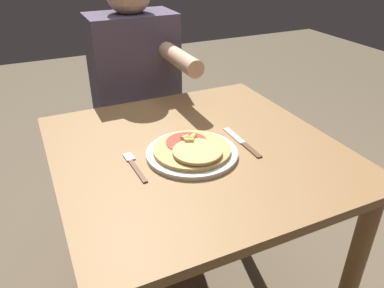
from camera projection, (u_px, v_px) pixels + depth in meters
name	position (u px, v px, depth m)	size (l,w,h in m)	color
dining_table	(196.00, 181.00, 1.29)	(0.90, 0.90, 0.78)	olive
plate	(192.00, 153.00, 1.18)	(0.29, 0.29, 0.01)	silver
pizza	(193.00, 149.00, 1.16)	(0.24, 0.24, 0.04)	tan
fork	(134.00, 165.00, 1.12)	(0.03, 0.18, 0.00)	brown
knife	(242.00, 142.00, 1.25)	(0.02, 0.22, 0.00)	brown
person_diner	(137.00, 88.00, 1.75)	(0.38, 0.52, 1.28)	#2D2D38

